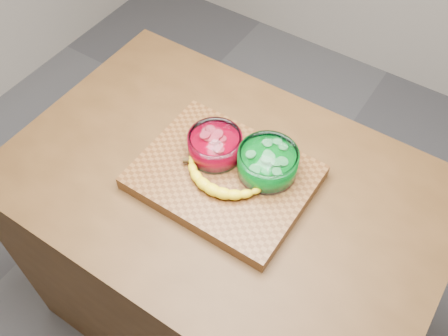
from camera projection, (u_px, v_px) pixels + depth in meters
The scene contains 6 objects.
ground at pixel (224, 309), 2.06m from camera, with size 3.50×3.50×0.00m, color #55565A.
counter at pixel (224, 259), 1.71m from camera, with size 1.20×0.80×0.90m, color #4E3117.
cutting_board at pixel (224, 177), 1.33m from camera, with size 0.45×0.35×0.04m, color brown.
bowl_red at pixel (215, 146), 1.33m from camera, with size 0.15×0.15×0.07m.
bowl_green at pixel (268, 163), 1.29m from camera, with size 0.16×0.16×0.07m.
banana at pixel (218, 181), 1.28m from camera, with size 0.25×0.12×0.03m, color yellow, non-canonical shape.
Camera 1 is at (0.44, -0.66, 1.99)m, focal length 40.00 mm.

